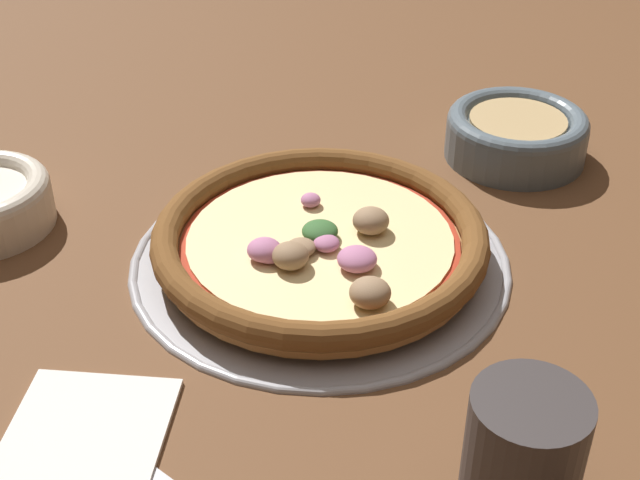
{
  "coord_description": "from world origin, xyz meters",
  "views": [
    {
      "loc": [
        0.59,
        0.11,
        0.43
      ],
      "look_at": [
        0.0,
        0.0,
        0.02
      ],
      "focal_mm": 50.0,
      "sensor_mm": 36.0,
      "label": 1
    }
  ],
  "objects_px": {
    "drinking_cup": "(523,454)",
    "napkin": "(74,460)",
    "bowl_near": "(516,133)",
    "pizza_tray": "(320,259)",
    "pizza": "(320,240)"
  },
  "relations": [
    {
      "from": "drinking_cup",
      "to": "napkin",
      "type": "distance_m",
      "value": 0.28
    },
    {
      "from": "bowl_near",
      "to": "pizza_tray",
      "type": "bearing_deg",
      "value": -36.06
    },
    {
      "from": "pizza",
      "to": "bowl_near",
      "type": "xyz_separation_m",
      "value": [
        -0.22,
        0.16,
        0.0
      ]
    },
    {
      "from": "pizza",
      "to": "napkin",
      "type": "distance_m",
      "value": 0.27
    },
    {
      "from": "bowl_near",
      "to": "napkin",
      "type": "height_order",
      "value": "bowl_near"
    },
    {
      "from": "pizza",
      "to": "napkin",
      "type": "xyz_separation_m",
      "value": [
        0.24,
        -0.11,
        -0.02
      ]
    },
    {
      "from": "pizza",
      "to": "pizza_tray",
      "type": "bearing_deg",
      "value": -157.18
    },
    {
      "from": "napkin",
      "to": "pizza_tray",
      "type": "bearing_deg",
      "value": 155.45
    },
    {
      "from": "pizza_tray",
      "to": "napkin",
      "type": "distance_m",
      "value": 0.27
    },
    {
      "from": "pizza_tray",
      "to": "bowl_near",
      "type": "distance_m",
      "value": 0.27
    },
    {
      "from": "pizza",
      "to": "bowl_near",
      "type": "height_order",
      "value": "bowl_near"
    },
    {
      "from": "bowl_near",
      "to": "napkin",
      "type": "distance_m",
      "value": 0.53
    },
    {
      "from": "drinking_cup",
      "to": "napkin",
      "type": "bearing_deg",
      "value": -85.46
    },
    {
      "from": "bowl_near",
      "to": "pizza",
      "type": "bearing_deg",
      "value": -35.84
    },
    {
      "from": "pizza_tray",
      "to": "napkin",
      "type": "height_order",
      "value": "same"
    }
  ]
}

